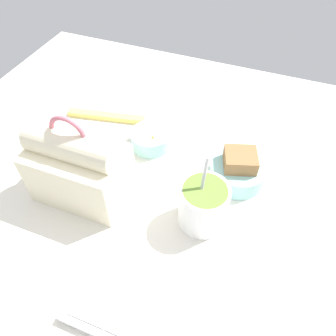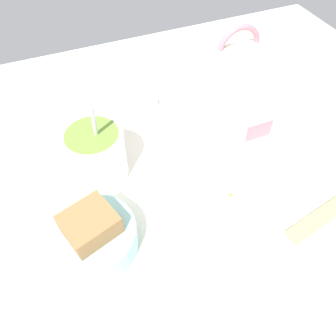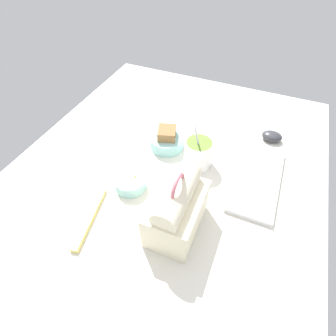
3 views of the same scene
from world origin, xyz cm
name	(u,v)px [view 3 (image 3 of 3)]	position (x,y,z in cm)	size (l,w,h in cm)	color
desk_surface	(165,173)	(0.00, 0.00, 1.00)	(140.00, 110.00, 2.00)	silver
keyboard	(257,179)	(-8.33, 31.61, 3.02)	(34.02, 15.00, 2.10)	silver
lunch_bag	(177,210)	(19.17, 11.98, 10.74)	(20.46, 13.48, 22.70)	#EFE5C1
soup_cup	(198,153)	(-8.57, 9.52, 7.47)	(10.41, 10.41, 17.52)	white
bento_bowl_sandwich	(167,140)	(-12.98, -4.65, 5.20)	(13.30, 13.30, 8.59)	#93D1CC
bento_bowl_snacks	(130,182)	(10.95, -8.01, 4.32)	(10.58, 10.58, 5.20)	#93D1CC
computer_mouse	(272,136)	(-33.07, 33.12, 3.89)	(6.11, 7.98, 3.78)	#333338
chopstick_case	(90,218)	(27.43, -13.56, 2.80)	(22.66, 6.72, 1.60)	#EFD666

